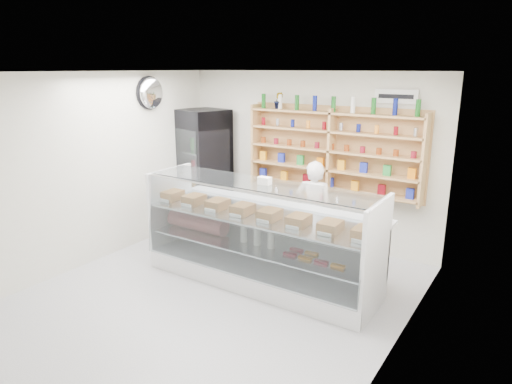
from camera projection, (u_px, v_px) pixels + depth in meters
The scene contains 8 objects.
room at pixel (213, 191), 5.51m from camera, with size 5.00×5.00×5.00m.
display_counter at pixel (260, 255), 6.19m from camera, with size 3.24×0.97×1.41m.
shop_worker at pixel (313, 211), 6.80m from camera, with size 0.56×0.37×1.54m, color white.
drinks_cooler at pixel (204, 169), 8.24m from camera, with size 0.93×0.91×2.14m.
wall_shelving at pixel (331, 151), 7.09m from camera, with size 2.84×0.28×1.33m.
potted_plant at pixel (279, 100), 7.40m from camera, with size 0.15×0.12×0.27m, color #1E6626.
security_mirror at pixel (152, 93), 7.34m from camera, with size 0.15×0.50×0.50m, color silver.
wall_sign at pixel (396, 96), 6.49m from camera, with size 0.62×0.03×0.20m, color white.
Camera 1 is at (3.33, -4.17, 2.85)m, focal length 32.00 mm.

